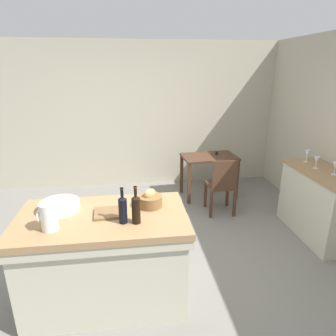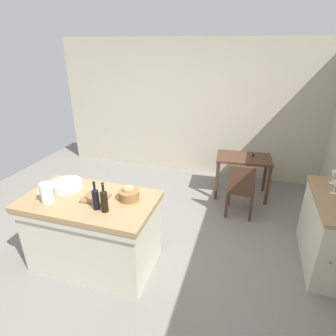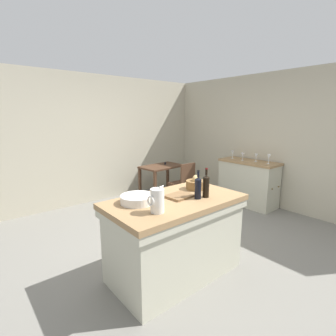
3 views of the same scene
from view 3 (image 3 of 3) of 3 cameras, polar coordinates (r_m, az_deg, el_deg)
ground_plane at (r=3.70m, az=1.83°, el=-17.14°), size 6.76×6.76×0.00m
wall_back at (r=5.48m, az=-16.52°, el=6.17°), size 5.32×0.12×2.60m
wall_right at (r=5.36m, az=23.34°, el=5.58°), size 0.12×5.20×2.60m
island_table at (r=2.92m, az=1.59°, el=-14.68°), size 1.50×0.84×0.90m
side_cabinet at (r=5.38m, az=17.58°, el=-3.16°), size 0.52×1.17×0.90m
writing_desk at (r=5.48m, az=-1.40°, el=-0.66°), size 0.94×0.63×0.78m
wooden_chair at (r=5.03m, az=3.55°, el=-3.36°), size 0.41×0.41×0.89m
pitcher at (r=2.35m, az=-2.46°, el=-7.31°), size 0.17×0.13×0.27m
wash_bowl at (r=2.64m, az=-6.88°, el=-6.96°), size 0.35×0.35×0.08m
bread_basket at (r=3.11m, az=6.16°, el=-3.61°), size 0.23×0.23×0.18m
cutting_board at (r=2.81m, az=2.58°, el=-6.32°), size 0.30×0.25×0.02m
wine_bottle_dark at (r=2.81m, az=8.56°, el=-3.91°), size 0.07×0.07×0.33m
wine_bottle_amber at (r=2.74m, az=6.77°, el=-4.35°), size 0.07×0.07×0.31m
wine_glass_far_left at (r=5.07m, az=21.79°, el=2.27°), size 0.07×0.07×0.18m
wine_glass_left at (r=5.23m, az=19.26°, el=2.53°), size 0.07×0.07×0.16m
wine_glass_middle at (r=5.30m, az=16.52°, el=2.81°), size 0.07×0.07×0.16m
wine_glass_right at (r=5.49m, az=14.36°, el=3.30°), size 0.07×0.07×0.17m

